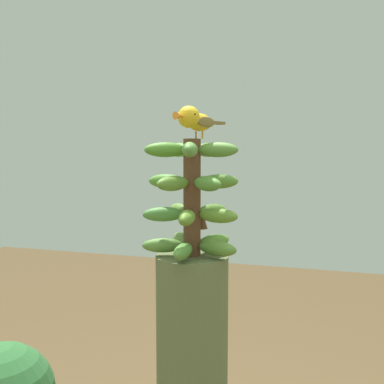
# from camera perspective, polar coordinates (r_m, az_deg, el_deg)

# --- Properties ---
(banana_bunch) EXTENTS (0.28, 0.28, 0.33)m
(banana_bunch) POSITION_cam_1_polar(r_m,az_deg,el_deg) (1.22, 0.01, -0.84)
(banana_bunch) COLOR brown
(banana_bunch) RESTS_ON banana_tree
(perched_bird) EXTENTS (0.10, 0.20, 0.09)m
(perched_bird) POSITION_cam_1_polar(r_m,az_deg,el_deg) (1.21, 0.38, 9.33)
(perched_bird) COLOR #C68933
(perched_bird) RESTS_ON banana_bunch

